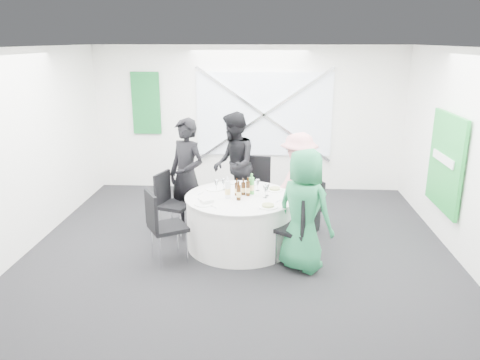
# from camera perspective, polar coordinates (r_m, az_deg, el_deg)

# --- Properties ---
(floor) EXTENTS (6.00, 6.00, 0.00)m
(floor) POSITION_cam_1_polar(r_m,az_deg,el_deg) (6.73, -0.10, -8.67)
(floor) COLOR black
(floor) RESTS_ON ground
(ceiling) EXTENTS (6.00, 6.00, 0.00)m
(ceiling) POSITION_cam_1_polar(r_m,az_deg,el_deg) (6.08, -0.12, 15.90)
(ceiling) COLOR white
(ceiling) RESTS_ON wall_back
(wall_back) EXTENTS (6.00, 0.00, 6.00)m
(wall_back) POSITION_cam_1_polar(r_m,az_deg,el_deg) (9.20, 1.05, 7.43)
(wall_back) COLOR white
(wall_back) RESTS_ON floor
(wall_front) EXTENTS (6.00, 0.00, 6.00)m
(wall_front) POSITION_cam_1_polar(r_m,az_deg,el_deg) (3.43, -3.22, -9.03)
(wall_front) COLOR white
(wall_front) RESTS_ON floor
(wall_left) EXTENTS (0.00, 6.00, 6.00)m
(wall_left) POSITION_cam_1_polar(r_m,az_deg,el_deg) (7.10, -25.08, 3.04)
(wall_left) COLOR white
(wall_left) RESTS_ON floor
(wall_right) EXTENTS (0.00, 6.00, 6.00)m
(wall_right) POSITION_cam_1_polar(r_m,az_deg,el_deg) (6.78, 26.12, 2.31)
(wall_right) COLOR white
(wall_right) RESTS_ON floor
(window_panel) EXTENTS (2.60, 0.03, 1.60)m
(window_panel) POSITION_cam_1_polar(r_m,az_deg,el_deg) (9.14, 2.94, 7.98)
(window_panel) COLOR silver
(window_panel) RESTS_ON wall_back
(window_brace_a) EXTENTS (2.63, 0.05, 1.84)m
(window_brace_a) POSITION_cam_1_polar(r_m,az_deg,el_deg) (9.10, 2.93, 7.94)
(window_brace_a) COLOR silver
(window_brace_a) RESTS_ON window_panel
(window_brace_b) EXTENTS (2.63, 0.05, 1.84)m
(window_brace_b) POSITION_cam_1_polar(r_m,az_deg,el_deg) (9.10, 2.93, 7.94)
(window_brace_b) COLOR silver
(window_brace_b) RESTS_ON window_panel
(green_banner) EXTENTS (0.55, 0.04, 1.20)m
(green_banner) POSITION_cam_1_polar(r_m,az_deg,el_deg) (9.40, -11.39, 9.16)
(green_banner) COLOR #146426
(green_banner) RESTS_ON wall_back
(green_sign) EXTENTS (0.05, 1.20, 1.40)m
(green_sign) POSITION_cam_1_polar(r_m,az_deg,el_deg) (7.34, 23.77, 2.00)
(green_sign) COLOR green
(green_sign) RESTS_ON wall_right
(banquet_table) EXTENTS (1.56, 1.56, 0.76)m
(banquet_table) POSITION_cam_1_polar(r_m,az_deg,el_deg) (6.76, 0.00, -5.03)
(banquet_table) COLOR silver
(banquet_table) RESTS_ON floor
(chair_back) EXTENTS (0.53, 0.54, 1.02)m
(chair_back) POSITION_cam_1_polar(r_m,az_deg,el_deg) (7.82, 1.96, -0.26)
(chair_back) COLOR black
(chair_back) RESTS_ON floor
(chair_back_left) EXTENTS (0.57, 0.56, 0.97)m
(chair_back_left) POSITION_cam_1_polar(r_m,az_deg,el_deg) (7.19, -8.56, -2.25)
(chair_back_left) COLOR black
(chair_back_left) RESTS_ON floor
(chair_back_right) EXTENTS (0.52, 0.52, 0.84)m
(chair_back_right) POSITION_cam_1_polar(r_m,az_deg,el_deg) (7.29, 8.67, -2.70)
(chair_back_right) COLOR black
(chair_back_right) RESTS_ON floor
(chair_front_right) EXTENTS (0.63, 0.63, 1.00)m
(chair_front_right) POSITION_cam_1_polar(r_m,az_deg,el_deg) (6.16, 7.57, -5.35)
(chair_front_right) COLOR black
(chair_front_right) RESTS_ON floor
(chair_front_left) EXTENTS (0.63, 0.62, 1.00)m
(chair_front_left) POSITION_cam_1_polar(r_m,az_deg,el_deg) (6.28, -9.59, -4.99)
(chair_front_left) COLOR black
(chair_front_left) RESTS_ON floor
(person_man_back_left) EXTENTS (0.77, 0.71, 1.77)m
(person_man_back_left) POSITION_cam_1_polar(r_m,az_deg,el_deg) (7.22, -6.51, 0.53)
(person_man_back_left) COLOR black
(person_man_back_left) RESTS_ON floor
(person_man_back) EXTENTS (0.59, 0.92, 1.77)m
(person_man_back) POSITION_cam_1_polar(r_m,az_deg,el_deg) (7.80, -0.77, 1.84)
(person_man_back) COLOR black
(person_man_back) RESTS_ON floor
(person_woman_pink) EXTENTS (1.07, 0.99, 1.55)m
(person_woman_pink) POSITION_cam_1_polar(r_m,az_deg,el_deg) (7.29, 7.10, -0.24)
(person_woman_pink) COLOR #D78B8E
(person_woman_pink) RESTS_ON floor
(person_woman_green) EXTENTS (0.94, 0.88, 1.61)m
(person_woman_green) POSITION_cam_1_polar(r_m,az_deg,el_deg) (6.02, 7.82, -3.70)
(person_woman_green) COLOR #207849
(person_woman_green) RESTS_ON floor
(plate_back) EXTENTS (0.24, 0.24, 0.01)m
(plate_back) POSITION_cam_1_polar(r_m,az_deg,el_deg) (7.16, 1.02, -0.50)
(plate_back) COLOR white
(plate_back) RESTS_ON banquet_table
(plate_back_left) EXTENTS (0.27, 0.27, 0.01)m
(plate_back_left) POSITION_cam_1_polar(r_m,az_deg,el_deg) (6.95, -3.11, -1.07)
(plate_back_left) COLOR white
(plate_back_left) RESTS_ON banquet_table
(plate_back_right) EXTENTS (0.24, 0.24, 0.04)m
(plate_back_right) POSITION_cam_1_polar(r_m,az_deg,el_deg) (6.90, 4.26, -1.13)
(plate_back_right) COLOR white
(plate_back_right) RESTS_ON banquet_table
(plate_front_right) EXTENTS (0.25, 0.25, 0.04)m
(plate_front_right) POSITION_cam_1_polar(r_m,az_deg,el_deg) (6.21, 3.43, -3.19)
(plate_front_right) COLOR white
(plate_front_right) RESTS_ON banquet_table
(plate_front_left) EXTENTS (0.25, 0.25, 0.01)m
(plate_front_left) POSITION_cam_1_polar(r_m,az_deg,el_deg) (6.32, -4.49, -2.93)
(plate_front_left) COLOR white
(plate_front_left) RESTS_ON banquet_table
(napkin) EXTENTS (0.19, 0.18, 0.04)m
(napkin) POSITION_cam_1_polar(r_m,az_deg,el_deg) (6.34, -4.08, -2.58)
(napkin) COLOR silver
(napkin) RESTS_ON plate_front_left
(beer_bottle_a) EXTENTS (0.06, 0.06, 0.24)m
(beer_bottle_a) POSITION_cam_1_polar(r_m,az_deg,el_deg) (6.64, -0.39, -1.13)
(beer_bottle_a) COLOR #3C200B
(beer_bottle_a) RESTS_ON banquet_table
(beer_bottle_b) EXTENTS (0.06, 0.06, 0.24)m
(beer_bottle_b) POSITION_cam_1_polar(r_m,az_deg,el_deg) (6.67, 0.40, -1.06)
(beer_bottle_b) COLOR #3C200B
(beer_bottle_b) RESTS_ON banquet_table
(beer_bottle_c) EXTENTS (0.06, 0.06, 0.27)m
(beer_bottle_c) POSITION_cam_1_polar(r_m,az_deg,el_deg) (6.62, 0.98, -1.06)
(beer_bottle_c) COLOR #3C200B
(beer_bottle_c) RESTS_ON banquet_table
(beer_bottle_d) EXTENTS (0.06, 0.06, 0.27)m
(beer_bottle_d) POSITION_cam_1_polar(r_m,az_deg,el_deg) (6.44, -0.17, -1.58)
(beer_bottle_d) COLOR #3C200B
(beer_bottle_d) RESTS_ON banquet_table
(green_water_bottle) EXTENTS (0.08, 0.08, 0.30)m
(green_water_bottle) POSITION_cam_1_polar(r_m,az_deg,el_deg) (6.70, 1.43, -0.73)
(green_water_bottle) COLOR green
(green_water_bottle) RESTS_ON banquet_table
(clear_water_bottle) EXTENTS (0.08, 0.08, 0.31)m
(clear_water_bottle) POSITION_cam_1_polar(r_m,az_deg,el_deg) (6.52, -1.52, -1.19)
(clear_water_bottle) COLOR white
(clear_water_bottle) RESTS_ON banquet_table
(wine_glass_a) EXTENTS (0.07, 0.07, 0.17)m
(wine_glass_a) POSITION_cam_1_polar(r_m,az_deg,el_deg) (6.54, 3.11, -1.13)
(wine_glass_a) COLOR white
(wine_glass_a) RESTS_ON banquet_table
(wine_glass_b) EXTENTS (0.07, 0.07, 0.17)m
(wine_glass_b) POSITION_cam_1_polar(r_m,az_deg,el_deg) (6.84, 2.17, -0.31)
(wine_glass_b) COLOR white
(wine_glass_b) RESTS_ON banquet_table
(wine_glass_c) EXTENTS (0.07, 0.07, 0.17)m
(wine_glass_c) POSITION_cam_1_polar(r_m,az_deg,el_deg) (6.62, 3.33, -0.90)
(wine_glass_c) COLOR white
(wine_glass_c) RESTS_ON banquet_table
(wine_glass_d) EXTENTS (0.07, 0.07, 0.17)m
(wine_glass_d) POSITION_cam_1_polar(r_m,az_deg,el_deg) (6.88, -2.03, -0.20)
(wine_glass_d) COLOR white
(wine_glass_d) RESTS_ON banquet_table
(wine_glass_e) EXTENTS (0.07, 0.07, 0.17)m
(wine_glass_e) POSITION_cam_1_polar(r_m,az_deg,el_deg) (6.82, -2.89, -0.37)
(wine_glass_e) COLOR white
(wine_glass_e) RESTS_ON banquet_table
(fork_a) EXTENTS (0.15, 0.02, 0.01)m
(fork_a) POSITION_cam_1_polar(r_m,az_deg,el_deg) (7.15, 1.55, -0.56)
(fork_a) COLOR silver
(fork_a) RESTS_ON banquet_table
(knife_a) EXTENTS (0.15, 0.02, 0.01)m
(knife_a) POSITION_cam_1_polar(r_m,az_deg,el_deg) (7.16, -1.26, -0.54)
(knife_a) COLOR silver
(knife_a) RESTS_ON banquet_table
(fork_b) EXTENTS (0.08, 0.14, 0.01)m
(fork_b) POSITION_cam_1_polar(r_m,az_deg,el_deg) (7.03, -3.28, -0.88)
(fork_b) COLOR silver
(fork_b) RESTS_ON banquet_table
(knife_b) EXTENTS (0.08, 0.14, 0.01)m
(knife_b) POSITION_cam_1_polar(r_m,az_deg,el_deg) (6.77, -4.78, -1.63)
(knife_b) COLOR silver
(knife_b) RESTS_ON banquet_table
(fork_c) EXTENTS (0.11, 0.13, 0.01)m
(fork_c) POSITION_cam_1_polar(r_m,az_deg,el_deg) (6.17, 2.67, -3.45)
(fork_c) COLOR silver
(fork_c) RESTS_ON banquet_table
(knife_c) EXTENTS (0.10, 0.13, 0.01)m
(knife_c) POSITION_cam_1_polar(r_m,az_deg,el_deg) (6.45, 4.75, -2.57)
(knife_c) COLOR silver
(knife_c) RESTS_ON banquet_table
(fork_d) EXTENTS (0.11, 0.13, 0.01)m
(fork_d) POSITION_cam_1_polar(r_m,az_deg,el_deg) (6.49, -4.84, -2.46)
(fork_d) COLOR silver
(fork_d) RESTS_ON banquet_table
(knife_d) EXTENTS (0.11, 0.13, 0.01)m
(knife_d) POSITION_cam_1_polar(r_m,az_deg,el_deg) (6.21, -3.24, -3.31)
(knife_d) COLOR silver
(knife_d) RESTS_ON banquet_table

